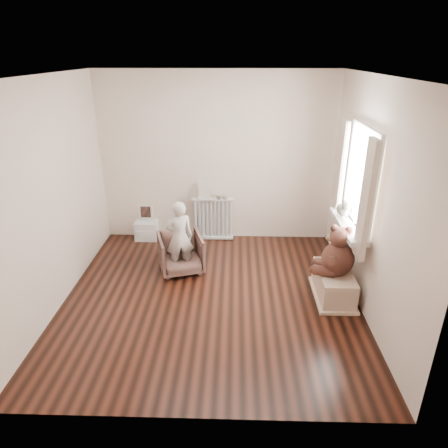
{
  "coord_description": "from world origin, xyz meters",
  "views": [
    {
      "loc": [
        0.29,
        -4.2,
        2.82
      ],
      "look_at": [
        0.15,
        0.45,
        0.8
      ],
      "focal_mm": 32.0,
      "sensor_mm": 36.0,
      "label": 1
    }
  ],
  "objects_px": {
    "radiator": "(213,217)",
    "toy_bench": "(334,282)",
    "armchair": "(181,253)",
    "child": "(179,237)",
    "teddy_bear": "(339,250)",
    "toy_vanity": "(146,223)",
    "plush_cat": "(344,209)"
  },
  "relations": [
    {
      "from": "armchair",
      "to": "child",
      "type": "relative_size",
      "value": 0.57
    },
    {
      "from": "radiator",
      "to": "toy_vanity",
      "type": "distance_m",
      "value": 1.08
    },
    {
      "from": "child",
      "to": "plush_cat",
      "type": "xyz_separation_m",
      "value": [
        2.11,
        -0.09,
        0.47
      ]
    },
    {
      "from": "teddy_bear",
      "to": "plush_cat",
      "type": "height_order",
      "value": "plush_cat"
    },
    {
      "from": "toy_vanity",
      "to": "child",
      "type": "distance_m",
      "value": 1.28
    },
    {
      "from": "child",
      "to": "toy_vanity",
      "type": "bearing_deg",
      "value": -73.99
    },
    {
      "from": "radiator",
      "to": "teddy_bear",
      "type": "bearing_deg",
      "value": -46.34
    },
    {
      "from": "toy_bench",
      "to": "plush_cat",
      "type": "relative_size",
      "value": 2.54
    },
    {
      "from": "toy_vanity",
      "to": "plush_cat",
      "type": "distance_m",
      "value": 3.11
    },
    {
      "from": "toy_bench",
      "to": "teddy_bear",
      "type": "relative_size",
      "value": 1.21
    },
    {
      "from": "radiator",
      "to": "toy_bench",
      "type": "xyz_separation_m",
      "value": [
        1.59,
        -1.62,
        -0.19
      ]
    },
    {
      "from": "child",
      "to": "teddy_bear",
      "type": "relative_size",
      "value": 1.65
    },
    {
      "from": "plush_cat",
      "to": "radiator",
      "type": "bearing_deg",
      "value": 165.71
    },
    {
      "from": "radiator",
      "to": "toy_bench",
      "type": "relative_size",
      "value": 0.93
    },
    {
      "from": "toy_vanity",
      "to": "toy_bench",
      "type": "xyz_separation_m",
      "value": [
        2.66,
        -1.59,
        -0.08
      ]
    },
    {
      "from": "radiator",
      "to": "teddy_bear",
      "type": "distance_m",
      "value": 2.32
    },
    {
      "from": "toy_vanity",
      "to": "armchair",
      "type": "bearing_deg",
      "value": -55.46
    },
    {
      "from": "armchair",
      "to": "toy_bench",
      "type": "bearing_deg",
      "value": -33.73
    },
    {
      "from": "armchair",
      "to": "toy_bench",
      "type": "relative_size",
      "value": 0.78
    },
    {
      "from": "toy_vanity",
      "to": "plush_cat",
      "type": "bearing_deg",
      "value": -22.18
    },
    {
      "from": "toy_vanity",
      "to": "plush_cat",
      "type": "height_order",
      "value": "plush_cat"
    },
    {
      "from": "toy_vanity",
      "to": "teddy_bear",
      "type": "relative_size",
      "value": 0.9
    },
    {
      "from": "radiator",
      "to": "plush_cat",
      "type": "relative_size",
      "value": 2.36
    },
    {
      "from": "toy_vanity",
      "to": "armchair",
      "type": "distance_m",
      "value": 1.22
    },
    {
      "from": "child",
      "to": "armchair",
      "type": "bearing_deg",
      "value": -107.24
    },
    {
      "from": "toy_vanity",
      "to": "toy_bench",
      "type": "distance_m",
      "value": 3.1
    },
    {
      "from": "toy_vanity",
      "to": "armchair",
      "type": "height_order",
      "value": "toy_vanity"
    },
    {
      "from": "toy_bench",
      "to": "teddy_bear",
      "type": "height_order",
      "value": "teddy_bear"
    },
    {
      "from": "teddy_bear",
      "to": "radiator",
      "type": "bearing_deg",
      "value": 150.63
    },
    {
      "from": "armchair",
      "to": "radiator",
      "type": "bearing_deg",
      "value": 52.41
    },
    {
      "from": "teddy_bear",
      "to": "plush_cat",
      "type": "distance_m",
      "value": 0.61
    },
    {
      "from": "toy_vanity",
      "to": "radiator",
      "type": "bearing_deg",
      "value": 1.6
    }
  ]
}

